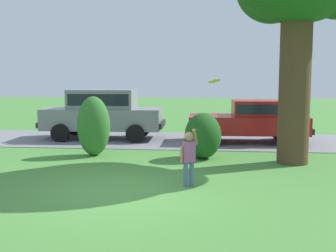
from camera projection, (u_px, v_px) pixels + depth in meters
ground_plane at (124, 191)px, 8.88m from camera, size 80.00×80.00×0.00m
driveway_strip at (164, 140)px, 16.01m from camera, size 28.00×4.40×0.02m
shrub_near_tree at (94, 126)px, 12.79m from camera, size 1.01×0.85×1.81m
shrub_centre_left at (203, 136)px, 12.35m from camera, size 1.08×1.21×1.36m
parked_sedan at (250, 120)px, 15.31m from camera, size 4.45×2.19×1.56m
parked_suv at (103, 111)px, 16.22m from camera, size 4.75×2.20×1.92m
child_thrower at (189, 154)px, 9.16m from camera, size 0.39×0.37×1.29m
frisbee at (214, 81)px, 9.70m from camera, size 0.29×0.28×0.13m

